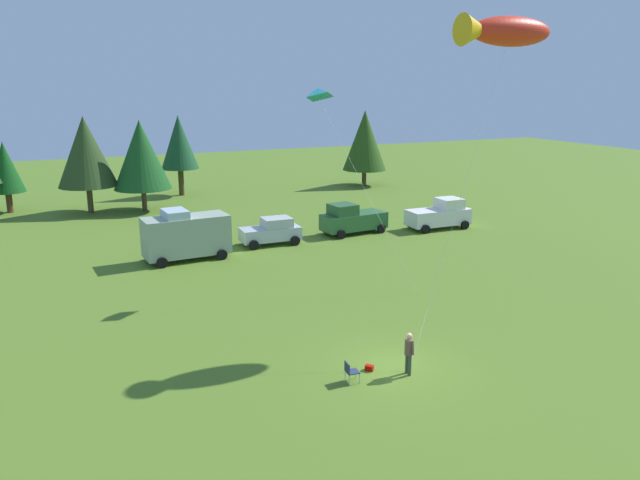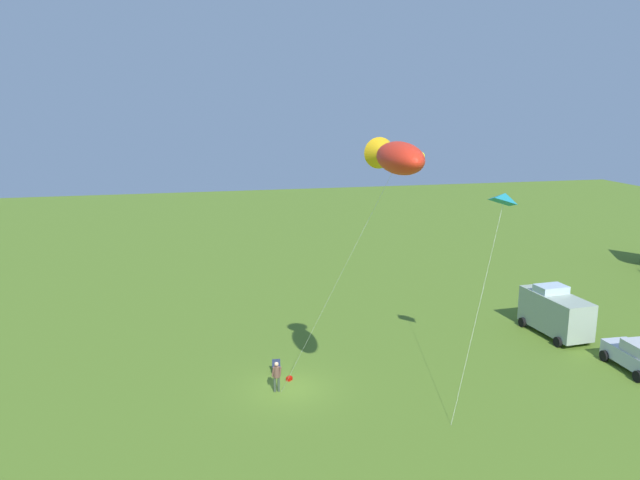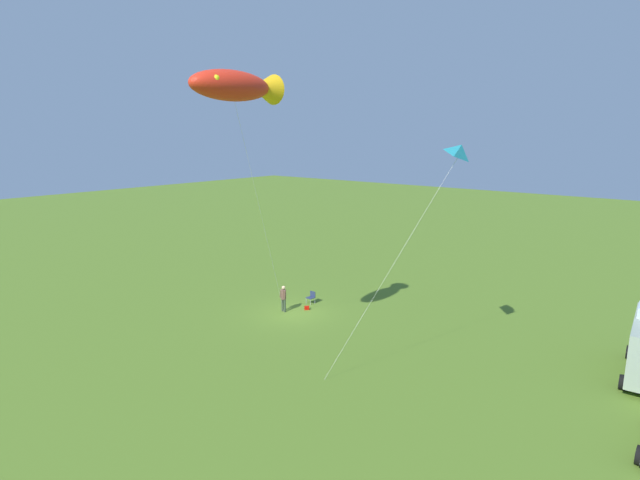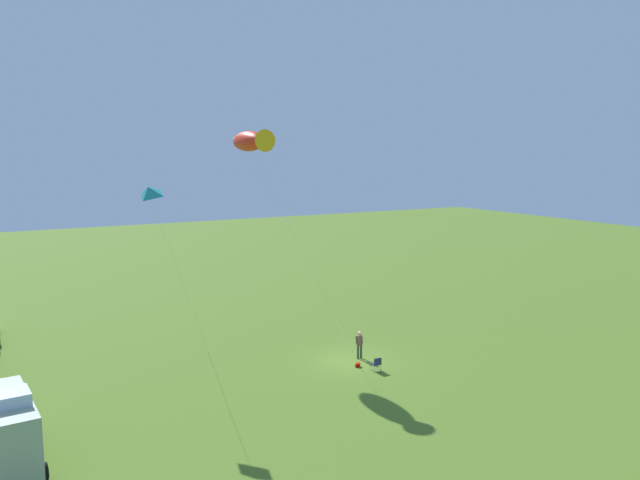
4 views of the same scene
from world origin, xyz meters
name	(u,v)px [view 3 (image 3 of 4)]	position (x,y,z in m)	size (l,w,h in m)	color
ground_plane	(293,313)	(0.00, 0.00, 0.00)	(160.00, 160.00, 0.00)	#527322
person_kite_flyer	(283,297)	(0.20, -0.67, 1.02)	(0.36, 0.56, 1.74)	#374634
folding_chair	(311,296)	(-2.19, -0.31, 0.49)	(0.52, 0.52, 0.82)	#252F4E
backpack_on_grass	(307,308)	(-1.04, 0.25, 0.11)	(0.32, 0.22, 0.22)	#BB0F05
kite_large_fish	(239,86)	(7.13, 3.41, 13.40)	(9.40, 4.76, 14.10)	red
kite_delta_teal	(461,151)	(1.78, 11.58, 10.61)	(4.88, 5.17, 11.05)	teal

